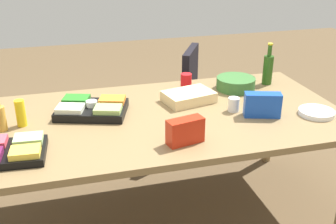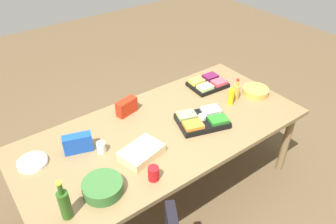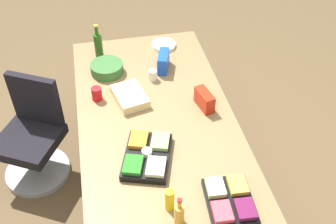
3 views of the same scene
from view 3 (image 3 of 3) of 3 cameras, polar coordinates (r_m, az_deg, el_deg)
The scene contains 15 objects.
ground_plane at distance 3.60m, azimuth -1.14°, elevation -10.62°, with size 10.00×10.00×0.00m, color brown.
conference_table at distance 3.07m, azimuth -1.32°, elevation -2.61°, with size 2.48×1.17×0.76m.
office_chair at distance 3.66m, azimuth -18.19°, elevation -3.93°, with size 0.65×0.65×0.91m.
paper_cup at distance 3.43m, azimuth -2.13°, elevation 5.15°, with size 0.07×0.07×0.09m, color white.
veggie_tray at distance 2.77m, azimuth -2.92°, elevation -6.06°, with size 0.49×0.41×0.09m.
chip_bag_blue at distance 3.53m, azimuth -0.64°, elevation 7.07°, with size 0.22×0.08×0.15m, color #1848B6.
salad_bowl at distance 3.54m, azimuth -8.47°, elevation 6.02°, with size 0.28×0.28×0.09m, color #34652E.
sheet_cake at distance 3.23m, azimuth -5.33°, elevation 2.16°, with size 0.32×0.22×0.07m, color beige.
fruit_platter at distance 2.57m, azimuth 8.56°, elevation -12.03°, with size 0.38×0.30×0.07m.
mustard_bottle at distance 2.49m, azimuth 0.22°, elevation -12.09°, with size 0.06×0.06×0.16m, color yellow.
paper_plate_stack at distance 3.86m, azimuth -0.59°, elevation 9.29°, with size 0.22×0.22×0.03m, color white.
chip_bag_red at distance 3.15m, azimuth 5.08°, elevation 1.71°, with size 0.20×0.08×0.14m, color red.
red_solo_cup at distance 3.26m, azimuth -9.86°, elevation 2.52°, with size 0.08×0.08×0.11m, color red.
wine_bottle at distance 3.73m, azimuth -9.66°, elevation 9.26°, with size 0.08×0.08×0.31m.
dressing_bottle at distance 2.43m, azimuth 1.57°, elevation -13.94°, with size 0.06×0.06×0.21m.
Camera 3 is at (2.16, -0.37, 2.85)m, focal length 43.88 mm.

